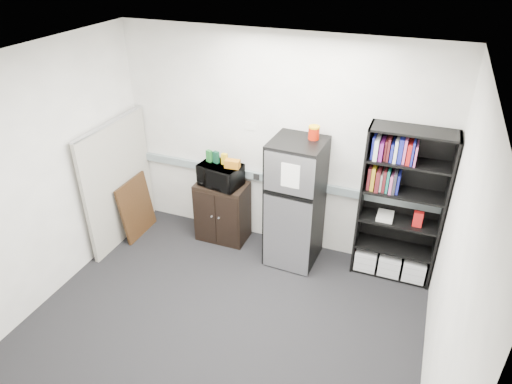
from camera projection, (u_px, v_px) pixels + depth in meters
floor at (220, 328)px, 4.76m from camera, size 4.00×4.00×0.00m
wall_back at (277, 145)px, 5.50m from camera, size 4.00×0.02×2.70m
wall_right at (452, 272)px, 3.46m from camera, size 0.02×3.50×2.70m
wall_left at (40, 181)px, 4.71m from camera, size 0.02×3.50×2.70m
ceiling at (206, 69)px, 3.42m from camera, size 4.00×3.50×0.02m
electrical_raceway at (276, 179)px, 5.70m from camera, size 3.92×0.05×0.10m
wall_note at (250, 126)px, 5.51m from camera, size 0.14×0.00×0.10m
bookshelf at (401, 208)px, 5.09m from camera, size 0.90×0.34×1.85m
cubicle_partition at (119, 182)px, 5.82m from camera, size 0.06×1.30×1.62m
cabinet at (223, 211)px, 5.97m from camera, size 0.65×0.44×0.81m
microwave at (220, 175)px, 5.69m from camera, size 0.56×0.42×0.28m
snack_box_a at (209, 156)px, 5.66m from camera, size 0.08×0.07×0.15m
snack_box_b at (216, 157)px, 5.63m from camera, size 0.08×0.07×0.15m
snack_box_c at (224, 159)px, 5.60m from camera, size 0.07×0.05×0.14m
snack_bag at (232, 164)px, 5.53m from camera, size 0.19×0.12×0.10m
refrigerator at (295, 203)px, 5.40m from camera, size 0.62×0.65×1.59m
coffee_can at (314, 132)px, 5.03m from camera, size 0.13×0.13×0.17m
framed_poster at (137, 208)px, 6.07m from camera, size 0.14×0.62×0.79m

